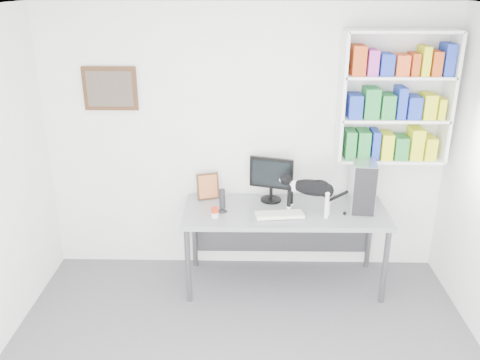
{
  "coord_description": "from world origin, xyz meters",
  "views": [
    {
      "loc": [
        0.05,
        -2.85,
        2.87
      ],
      "look_at": [
        -0.04,
        1.53,
        1.14
      ],
      "focal_mm": 38.0,
      "sensor_mm": 36.0,
      "label": 1
    }
  ],
  "objects_px": {
    "soup_can": "(215,212)",
    "cat": "(310,196)",
    "leaning_print": "(208,186)",
    "desk": "(284,247)",
    "bookshelf": "(395,98)",
    "speaker": "(222,200)",
    "monitor": "(271,179)",
    "keyboard": "(280,215)",
    "pc_tower": "(362,183)"
  },
  "relations": [
    {
      "from": "soup_can",
      "to": "keyboard",
      "type": "bearing_deg",
      "value": 3.49
    },
    {
      "from": "monitor",
      "to": "soup_can",
      "type": "bearing_deg",
      "value": -126.72
    },
    {
      "from": "pc_tower",
      "to": "cat",
      "type": "distance_m",
      "value": 0.55
    },
    {
      "from": "bookshelf",
      "to": "speaker",
      "type": "bearing_deg",
      "value": -169.16
    },
    {
      "from": "pc_tower",
      "to": "soup_can",
      "type": "height_order",
      "value": "pc_tower"
    },
    {
      "from": "monitor",
      "to": "keyboard",
      "type": "bearing_deg",
      "value": -62.8
    },
    {
      "from": "desk",
      "to": "pc_tower",
      "type": "relative_size",
      "value": 4.02
    },
    {
      "from": "soup_can",
      "to": "desk",
      "type": "bearing_deg",
      "value": 14.65
    },
    {
      "from": "cat",
      "to": "soup_can",
      "type": "bearing_deg",
      "value": -153.05
    },
    {
      "from": "soup_can",
      "to": "cat",
      "type": "bearing_deg",
      "value": 6.42
    },
    {
      "from": "bookshelf",
      "to": "pc_tower",
      "type": "relative_size",
      "value": 2.56
    },
    {
      "from": "cat",
      "to": "bookshelf",
      "type": "bearing_deg",
      "value": 43.93
    },
    {
      "from": "bookshelf",
      "to": "desk",
      "type": "xyz_separation_m",
      "value": [
        -1.01,
        -0.27,
        -1.44
      ]
    },
    {
      "from": "pc_tower",
      "to": "leaning_print",
      "type": "xyz_separation_m",
      "value": [
        -1.5,
        0.15,
        -0.1
      ]
    },
    {
      "from": "speaker",
      "to": "cat",
      "type": "relative_size",
      "value": 0.41
    },
    {
      "from": "bookshelf",
      "to": "monitor",
      "type": "height_order",
      "value": "bookshelf"
    },
    {
      "from": "desk",
      "to": "keyboard",
      "type": "bearing_deg",
      "value": -115.07
    },
    {
      "from": "bookshelf",
      "to": "leaning_print",
      "type": "bearing_deg",
      "value": -179.97
    },
    {
      "from": "bookshelf",
      "to": "monitor",
      "type": "relative_size",
      "value": 2.68
    },
    {
      "from": "keyboard",
      "to": "leaning_print",
      "type": "relative_size",
      "value": 1.63
    },
    {
      "from": "monitor",
      "to": "pc_tower",
      "type": "distance_m",
      "value": 0.87
    },
    {
      "from": "desk",
      "to": "speaker",
      "type": "distance_m",
      "value": 0.8
    },
    {
      "from": "monitor",
      "to": "keyboard",
      "type": "distance_m",
      "value": 0.43
    },
    {
      "from": "soup_can",
      "to": "cat",
      "type": "distance_m",
      "value": 0.9
    },
    {
      "from": "monitor",
      "to": "speaker",
      "type": "distance_m",
      "value": 0.55
    },
    {
      "from": "soup_can",
      "to": "leaning_print",
      "type": "bearing_deg",
      "value": 102.7
    },
    {
      "from": "speaker",
      "to": "leaning_print",
      "type": "bearing_deg",
      "value": 104.44
    },
    {
      "from": "leaning_print",
      "to": "soup_can",
      "type": "bearing_deg",
      "value": -94.73
    },
    {
      "from": "desk",
      "to": "soup_can",
      "type": "bearing_deg",
      "value": -165.8
    },
    {
      "from": "bookshelf",
      "to": "desk",
      "type": "relative_size",
      "value": 0.64
    },
    {
      "from": "bookshelf",
      "to": "pc_tower",
      "type": "height_order",
      "value": "bookshelf"
    },
    {
      "from": "desk",
      "to": "keyboard",
      "type": "xyz_separation_m",
      "value": [
        -0.06,
        -0.14,
        0.42
      ]
    },
    {
      "from": "speaker",
      "to": "soup_can",
      "type": "bearing_deg",
      "value": -128.17
    },
    {
      "from": "keyboard",
      "to": "pc_tower",
      "type": "height_order",
      "value": "pc_tower"
    },
    {
      "from": "pc_tower",
      "to": "bookshelf",
      "type": "bearing_deg",
      "value": 34.16
    },
    {
      "from": "cat",
      "to": "monitor",
      "type": "bearing_deg",
      "value": 160.48
    },
    {
      "from": "leaning_print",
      "to": "soup_can",
      "type": "distance_m",
      "value": 0.46
    },
    {
      "from": "monitor",
      "to": "leaning_print",
      "type": "distance_m",
      "value": 0.64
    },
    {
      "from": "desk",
      "to": "pc_tower",
      "type": "height_order",
      "value": "pc_tower"
    },
    {
      "from": "desk",
      "to": "cat",
      "type": "bearing_deg",
      "value": -18.66
    },
    {
      "from": "leaning_print",
      "to": "cat",
      "type": "relative_size",
      "value": 0.47
    },
    {
      "from": "pc_tower",
      "to": "leaning_print",
      "type": "distance_m",
      "value": 1.51
    },
    {
      "from": "desk",
      "to": "speaker",
      "type": "height_order",
      "value": "speaker"
    },
    {
      "from": "keyboard",
      "to": "monitor",
      "type": "bearing_deg",
      "value": 93.6
    },
    {
      "from": "desk",
      "to": "leaning_print",
      "type": "distance_m",
      "value": 0.97
    },
    {
      "from": "keyboard",
      "to": "speaker",
      "type": "bearing_deg",
      "value": 163.07
    },
    {
      "from": "monitor",
      "to": "leaning_print",
      "type": "relative_size",
      "value": 1.69
    },
    {
      "from": "cat",
      "to": "speaker",
      "type": "bearing_deg",
      "value": -161.62
    },
    {
      "from": "bookshelf",
      "to": "soup_can",
      "type": "distance_m",
      "value": 1.99
    },
    {
      "from": "pc_tower",
      "to": "soup_can",
      "type": "bearing_deg",
      "value": -162.75
    }
  ]
}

